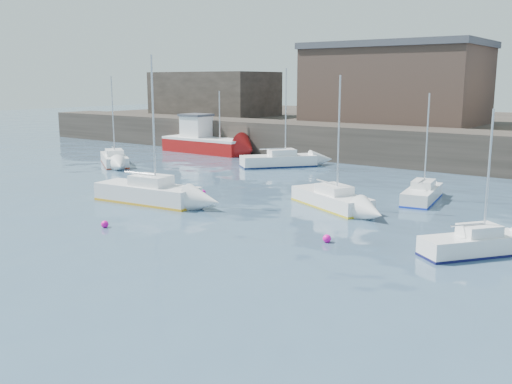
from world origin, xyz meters
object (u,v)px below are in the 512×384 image
Objects in this scene: fishing_boat at (204,140)px; sailboat_h at (279,160)px; sailboat_b at (331,199)px; buoy_near at (105,227)px; sailboat_a at (148,193)px; sailboat_c at (474,244)px; sailboat_f at (422,194)px; buoy_far at (203,195)px; sailboat_e at (114,159)px; buoy_mid at (327,242)px.

fishing_boat is 11.60m from sailboat_h.
sailboat_b reaches higher than buoy_near.
sailboat_a reaches higher than sailboat_c.
sailboat_f is at bearing 37.66° from sailboat_a.
sailboat_a is at bearing -177.58° from sailboat_c.
sailboat_b is at bearing 153.89° from sailboat_c.
sailboat_b is 12.13m from buoy_near.
sailboat_b is 19.15× the size of buoy_far.
buoy_near is at bearing -122.75° from sailboat_b.
sailboat_e is 25.74m from sailboat_f.
sailboat_f reaches higher than fishing_boat.
sailboat_b is at bearing 11.99° from buoy_far.
fishing_boat is 27.10m from sailboat_f.
sailboat_h is 21.38× the size of buoy_mid.
sailboat_a reaches higher than sailboat_h.
sailboat_a reaches higher than sailboat_e.
sailboat_f reaches higher than buoy_near.
fishing_boat reaches higher than buoy_far.
fishing_boat is 10.77m from sailboat_e.
buoy_far is (-11.09, 4.54, 0.00)m from buoy_mid.
fishing_boat is 26.14m from sailboat_b.
sailboat_c is at bearing -37.79° from sailboat_h.
sailboat_c is at bearing 18.66° from buoy_mid.
sailboat_a is 22.11× the size of buoy_far.
sailboat_b is 15.30m from sailboat_h.
buoy_mid is (13.96, -17.09, -0.51)m from sailboat_h.
buoy_far is at bearing 157.71° from buoy_mid.
sailboat_e is (-22.29, 3.67, 0.00)m from sailboat_b.
sailboat_c is 15.88× the size of buoy_mid.
buoy_near is (2.48, -5.12, -0.58)m from sailboat_a.
buoy_mid is at bearing -62.81° from sailboat_b.
sailboat_h is 22.07m from buoy_mid.
sailboat_c is (17.86, 0.76, -0.14)m from sailboat_a.
fishing_boat is 24.44× the size of buoy_mid.
buoy_mid is (3.20, -6.22, -0.46)m from sailboat_b.
sailboat_c is 24.78m from sailboat_h.
buoy_mid is (25.48, -9.89, -0.47)m from sailboat_e.
sailboat_f is 17.83m from buoy_near.
fishing_boat reaches higher than buoy_near.
buoy_mid is at bearing -50.74° from sailboat_h.
fishing_boat is 1.14× the size of sailboat_h.
buoy_near is (15.24, -24.60, -1.14)m from fishing_boat.
fishing_boat is 32.42m from buoy_mid.
buoy_mid is at bearing -161.34° from sailboat_c.
sailboat_h is 12.88m from buoy_far.
sailboat_b reaches higher than sailboat_c.
fishing_boat is 28.96m from buoy_near.
sailboat_e is at bearing 159.62° from buoy_far.
sailboat_f is 17.69× the size of buoy_near.
sailboat_h is 22.40× the size of buoy_near.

